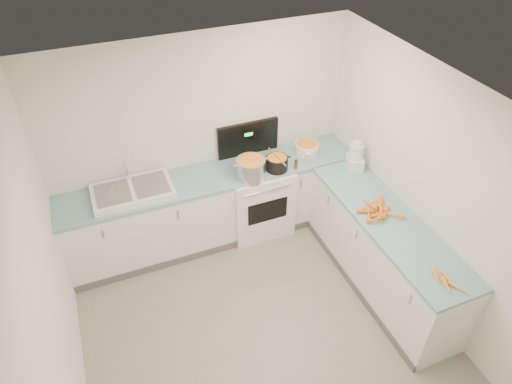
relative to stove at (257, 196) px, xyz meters
name	(u,v)px	position (x,y,z in m)	size (l,w,h in m)	color
floor	(269,344)	(-0.55, -1.69, -0.47)	(3.50, 4.00, 0.00)	gray
ceiling	(276,127)	(-0.55, -1.69, 2.03)	(3.50, 4.00, 0.00)	silver
wall_back	(203,139)	(-0.55, 0.31, 0.78)	(3.50, 2.50, 0.00)	silver
wall_left	(50,325)	(-2.30, -1.69, 0.78)	(4.00, 2.50, 0.00)	silver
wall_right	(442,207)	(1.20, -1.69, 0.78)	(4.00, 2.50, 0.00)	silver
counter_back	(214,207)	(-0.55, 0.01, 0.00)	(3.50, 0.62, 0.94)	white
counter_right	(382,252)	(0.90, -1.39, 0.00)	(0.62, 2.20, 0.94)	white
stove	(257,196)	(0.00, 0.00, 0.00)	(0.76, 0.65, 1.36)	white
sink	(133,191)	(-1.45, 0.02, 0.50)	(0.86, 0.52, 0.31)	white
steel_pot	(251,169)	(-0.14, -0.17, 0.57)	(0.33, 0.33, 0.24)	silver
black_pot	(277,164)	(0.19, -0.15, 0.54)	(0.26, 0.26, 0.18)	black
wooden_spoon	(277,157)	(0.19, -0.15, 0.64)	(0.02, 0.02, 0.40)	#AD7A47
mixing_bowl	(307,148)	(0.66, 0.03, 0.53)	(0.29, 0.29, 0.13)	white
extract_bottle	(296,165)	(0.40, -0.22, 0.52)	(0.04, 0.04, 0.10)	#593319
spice_jar	(308,158)	(0.60, -0.13, 0.51)	(0.05, 0.05, 0.09)	#E5B266
food_processor	(355,157)	(1.03, -0.47, 0.62)	(0.23, 0.26, 0.36)	white
carrot_pile	(377,211)	(0.83, -1.25, 0.50)	(0.42, 0.45, 0.09)	orange
peeled_carrots	(448,282)	(0.87, -2.28, 0.49)	(0.20, 0.37, 0.04)	orange
peelings	(112,193)	(-1.66, 0.02, 0.54)	(0.20, 0.23, 0.01)	tan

